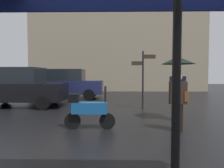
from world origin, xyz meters
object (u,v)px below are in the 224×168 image
Objects in this scene: parked_car_left at (67,84)px; parked_car_right at (21,87)px; pedestrian_with_bag at (178,99)px; pedestrian_with_umbrella at (178,70)px; street_signpost at (143,74)px; parked_scooter at (88,110)px.

parked_car_right is at bearing -116.71° from parked_car_left.
pedestrian_with_bag is 7.54m from parked_car_right.
pedestrian_with_bag is at bearing 23.14° from pedestrian_with_umbrella.
street_signpost is (-0.83, 2.35, -0.12)m from pedestrian_with_umbrella.
street_signpost is (-0.48, 3.60, 0.70)m from pedestrian_with_bag.
parked_scooter is at bearing -30.35° from pedestrian_with_umbrella.
parked_car_right is (-6.68, 2.86, -0.76)m from pedestrian_with_umbrella.
parked_scooter is at bearing -73.76° from parked_car_left.
street_signpost reaches higher than pedestrian_with_bag.
parked_car_right reaches higher than pedestrian_with_bag.
parked_scooter is (-2.51, 0.18, -0.34)m from pedestrian_with_bag.
parked_car_left is at bearing -115.23° from pedestrian_with_bag.
parked_car_left is at bearing 107.47° from parked_scooter.
pedestrian_with_umbrella is 7.30m from parked_car_right.
street_signpost reaches higher than parked_scooter.
parked_car_right is 1.57× the size of street_signpost.
pedestrian_with_umbrella is 1.48× the size of parked_scooter.
street_signpost reaches higher than parked_car_left.
parked_car_right reaches higher than parked_scooter.
street_signpost is (2.03, 3.42, 1.04)m from parked_scooter.
parked_car_left reaches higher than parked_scooter.
pedestrian_with_umbrella reaches higher than parked_car_left.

